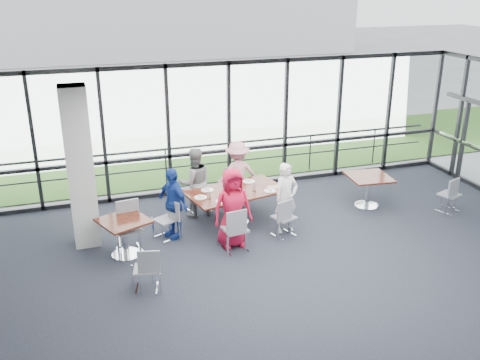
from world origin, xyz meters
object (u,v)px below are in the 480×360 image
object	(u,v)px
chair_main_nr	(284,217)
diner_near_right	(286,198)
diner_far_right	(238,174)
chair_main_end	(165,220)
side_table_left	(124,226)
chair_spare_la	(146,269)
main_table	(236,195)
diner_near_left	(232,208)
diner_far_left	(195,182)
chair_spare_lb	(128,229)
chair_main_fl	(198,192)
chair_main_fr	(231,187)
side_table_right	(369,180)
structural_column	(80,168)
diner_end	(173,203)
chair_spare_r	(449,195)
chair_main_nl	(235,229)

from	to	relation	value
chair_main_nr	diner_near_right	bearing A→B (deg)	39.66
diner_far_right	chair_main_end	distance (m)	2.30
side_table_left	chair_spare_la	distance (m)	1.37
main_table	side_table_left	world-z (taller)	same
diner_near_left	diner_far_left	bearing A→B (deg)	98.97
chair_main_nr	chair_spare_lb	bearing A→B (deg)	155.12
diner_near_right	chair_main_end	world-z (taller)	diner_near_right
chair_spare_la	chair_main_fl	bearing A→B (deg)	74.00
diner_near_right	chair_main_fr	size ratio (longest dim) A/B	1.80
side_table_right	structural_column	bearing A→B (deg)	178.85
diner_near_left	diner_near_right	xyz separation A→B (m)	(1.25, 0.27, -0.06)
side_table_right	chair_spare_lb	size ratio (longest dim) A/B	1.05
diner_far_right	chair_main_nr	bearing A→B (deg)	101.60
chair_main_fr	chair_spare_lb	size ratio (longest dim) A/B	0.85
diner_near_right	chair_main_nr	world-z (taller)	diner_near_right
diner_end	chair_spare_r	size ratio (longest dim) A/B	1.80
diner_near_left	chair_spare_la	xyz separation A→B (m)	(-1.89, -1.12, -0.40)
diner_far_left	chair_main_fl	bearing A→B (deg)	-127.05
diner_far_left	diner_end	distance (m)	1.11
diner_end	diner_far_left	bearing A→B (deg)	117.24
diner_far_right	chair_main_end	size ratio (longest dim) A/B	1.89
side_table_left	chair_main_nl	size ratio (longest dim) A/B	1.22
side_table_left	chair_main_nl	bearing A→B (deg)	-12.64
diner_near_right	chair_spare_la	distance (m)	3.46
chair_main_nl	chair_main_fr	xyz separation A→B (m)	(0.61, 2.26, -0.04)
chair_main_nl	chair_main_nr	world-z (taller)	chair_main_nl
chair_main_fl	chair_spare_la	size ratio (longest dim) A/B	1.17
structural_column	side_table_right	world-z (taller)	structural_column
side_table_left	side_table_right	xyz separation A→B (m)	(5.65, 0.64, 0.01)
diner_far_right	chair_main_end	world-z (taller)	diner_far_right
side_table_right	diner_near_left	world-z (taller)	diner_near_left
main_table	diner_far_left	world-z (taller)	diner_far_left
chair_main_fr	chair_spare_r	size ratio (longest dim) A/B	1.00
structural_column	chair_main_fr	size ratio (longest dim) A/B	3.85
main_table	chair_main_fr	bearing A→B (deg)	66.51
diner_near_right	chair_spare_r	world-z (taller)	diner_near_right
diner_near_left	chair_main_end	bearing A→B (deg)	145.76
diner_near_left	diner_end	distance (m)	1.28
chair_main_nl	chair_main_fr	distance (m)	2.34
diner_end	chair_main_end	size ratio (longest dim) A/B	1.84
diner_near_right	chair_spare_lb	xyz separation A→B (m)	(-3.25, 0.09, -0.26)
chair_main_fl	chair_main_end	xyz separation A→B (m)	(-0.97, -1.13, -0.06)
chair_main_fr	chair_spare_lb	world-z (taller)	chair_spare_lb
chair_main_nl	chair_spare_la	xyz separation A→B (m)	(-1.87, -0.88, -0.05)
diner_near_left	chair_main_fl	bearing A→B (deg)	93.81
diner_near_right	diner_far_left	bearing A→B (deg)	128.90
side_table_right	chair_main_end	size ratio (longest dim) A/B	1.25
side_table_left	chair_main_fr	bearing A→B (deg)	33.93
structural_column	chair_main_end	xyz separation A→B (m)	(1.54, -0.28, -1.19)
chair_main_fr	side_table_left	bearing A→B (deg)	15.23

